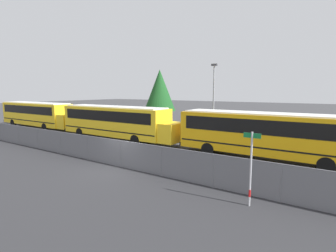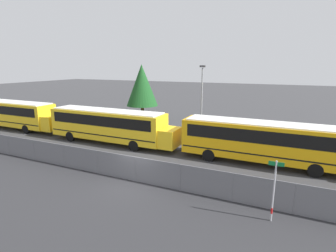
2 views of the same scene
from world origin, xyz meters
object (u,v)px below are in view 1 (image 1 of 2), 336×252
at_px(street_sign, 251,167).
at_px(light_pole, 214,97).
at_px(tree_1, 160,90).
at_px(school_bus_2, 270,133).
at_px(school_bus_0, 37,113).
at_px(school_bus_1, 116,120).

bearing_deg(street_sign, light_pole, 119.56).
bearing_deg(tree_1, school_bus_2, -32.35).
bearing_deg(school_bus_2, school_bus_0, -179.85).
bearing_deg(school_bus_0, school_bus_2, 0.15).
relative_size(school_bus_1, street_sign, 4.35).
height_order(school_bus_2, light_pole, light_pole).
xyz_separation_m(street_sign, tree_1, (-17.91, 18.51, 3.15)).
distance_m(school_bus_0, street_sign, 30.44).
xyz_separation_m(school_bus_1, street_sign, (15.23, -7.53, -0.29)).
distance_m(school_bus_0, school_bus_2, 28.36).
relative_size(school_bus_0, light_pole, 1.82).
bearing_deg(school_bus_1, school_bus_0, 179.03).
xyz_separation_m(school_bus_1, light_pole, (7.07, 6.86, 2.16)).
xyz_separation_m(school_bus_1, school_bus_2, (14.16, 0.32, 0.00)).
distance_m(street_sign, tree_1, 25.95).
height_order(school_bus_2, street_sign, school_bus_2).
height_order(school_bus_0, light_pole, light_pole).
height_order(school_bus_0, street_sign, school_bus_0).
height_order(school_bus_0, school_bus_1, same).
xyz_separation_m(school_bus_0, street_sign, (29.43, -7.77, -0.29)).
bearing_deg(school_bus_1, light_pole, 44.16).
bearing_deg(school_bus_1, school_bus_2, 1.27).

